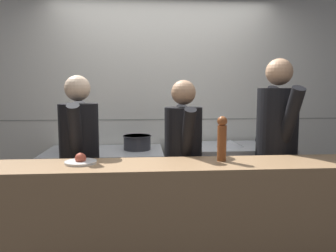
# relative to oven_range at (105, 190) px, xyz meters

# --- Properties ---
(wall_back_tiled) EXTENTS (8.00, 0.06, 2.60)m
(wall_back_tiled) POSITION_rel_oven_range_xyz_m (0.63, 0.40, 0.87)
(wall_back_tiled) COLOR silver
(wall_back_tiled) RESTS_ON ground_plane
(oven_range) EXTENTS (1.21, 0.71, 0.86)m
(oven_range) POSITION_rel_oven_range_xyz_m (0.00, 0.00, 0.00)
(oven_range) COLOR #232326
(oven_range) RESTS_ON ground_plane
(prep_counter) EXTENTS (1.29, 0.65, 0.90)m
(prep_counter) POSITION_rel_oven_range_xyz_m (1.31, -0.00, 0.01)
(prep_counter) COLOR #B7BABF
(prep_counter) RESTS_ON ground_plane
(pass_counter) EXTENTS (3.20, 0.45, 0.97)m
(pass_counter) POSITION_rel_oven_range_xyz_m (0.68, -1.11, 0.05)
(pass_counter) COLOR #93704C
(pass_counter) RESTS_ON ground_plane
(stock_pot) EXTENTS (0.32, 0.32, 0.17)m
(stock_pot) POSITION_rel_oven_range_xyz_m (-0.25, -0.06, 0.52)
(stock_pot) COLOR #B7BABF
(stock_pot) RESTS_ON oven_range
(sauce_pot) EXTENTS (0.30, 0.30, 0.15)m
(sauce_pot) POSITION_rel_oven_range_xyz_m (0.34, 0.03, 0.51)
(sauce_pot) COLOR #2D2D33
(sauce_pot) RESTS_ON oven_range
(mixing_bowl_steel) EXTENTS (0.29, 0.29, 0.07)m
(mixing_bowl_steel) POSITION_rel_oven_range_xyz_m (1.33, -0.05, 0.50)
(mixing_bowl_steel) COLOR #B7BABF
(mixing_bowl_steel) RESTS_ON prep_counter
(plated_dish_main) EXTENTS (0.23, 0.23, 0.08)m
(plated_dish_main) POSITION_rel_oven_range_xyz_m (-0.04, -1.06, 0.56)
(plated_dish_main) COLOR white
(plated_dish_main) RESTS_ON pass_counter
(pepper_mill) EXTENTS (0.07, 0.07, 0.33)m
(pepper_mill) POSITION_rel_oven_range_xyz_m (0.99, -1.06, 0.71)
(pepper_mill) COLOR brown
(pepper_mill) RESTS_ON pass_counter
(chef_head_cook) EXTENTS (0.35, 0.71, 1.62)m
(chef_head_cook) POSITION_rel_oven_range_xyz_m (-0.13, -0.63, 0.47)
(chef_head_cook) COLOR black
(chef_head_cook) RESTS_ON ground_plane
(chef_sous) EXTENTS (0.34, 0.69, 1.58)m
(chef_sous) POSITION_rel_oven_range_xyz_m (0.75, -0.66, 0.45)
(chef_sous) COLOR black
(chef_sous) RESTS_ON ground_plane
(chef_line) EXTENTS (0.38, 0.77, 1.77)m
(chef_line) POSITION_rel_oven_range_xyz_m (1.59, -0.61, 0.55)
(chef_line) COLOR black
(chef_line) RESTS_ON ground_plane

